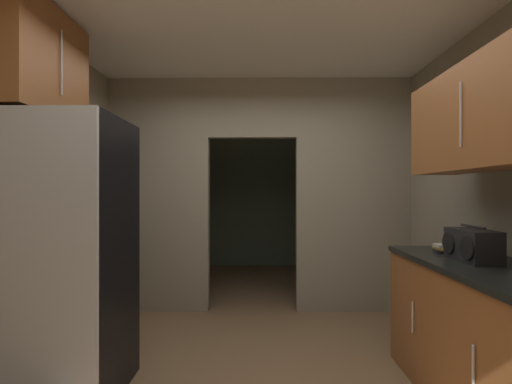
{
  "coord_description": "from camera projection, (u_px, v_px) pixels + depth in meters",
  "views": [
    {
      "loc": [
        0.02,
        -2.54,
        1.38
      ],
      "look_at": [
        -0.02,
        0.89,
        1.38
      ],
      "focal_mm": 25.85,
      "sensor_mm": 36.0,
      "label": 1
    }
  ],
  "objects": [
    {
      "name": "lower_cabinet_run",
      "position": [
        491.0,
        342.0,
        2.24
      ],
      "size": [
        0.66,
        1.69,
        0.93
      ],
      "color": "brown",
      "rests_on": "ground"
    },
    {
      "name": "kitchen_partition",
      "position": [
        261.0,
        187.0,
        4.3
      ],
      "size": [
        3.5,
        0.12,
        2.7
      ],
      "color": "gray",
      "rests_on": "ground"
    },
    {
      "name": "adjoining_room_shell",
      "position": [
        259.0,
        194.0,
        6.18
      ],
      "size": [
        3.5,
        2.75,
        2.7
      ],
      "color": "slate",
      "rests_on": "ground"
    },
    {
      "name": "kitchen_overhead_slab",
      "position": [
        258.0,
        30.0,
        3.07
      ],
      "size": [
        3.9,
        7.52,
        0.06
      ],
      "primitive_type": "cube",
      "color": "silver"
    },
    {
      "name": "refrigerator",
      "position": [
        63.0,
        257.0,
        2.5
      ],
      "size": [
        0.8,
        0.78,
        1.88
      ],
      "color": "black",
      "rests_on": "ground"
    },
    {
      "name": "book_stack",
      "position": [
        444.0,
        249.0,
        2.71
      ],
      "size": [
        0.15,
        0.16,
        0.06
      ],
      "color": "black",
      "rests_on": "lower_cabinet_run"
    },
    {
      "name": "upper_cabinet_fridgeside",
      "position": [
        36.0,
        63.0,
        2.6
      ],
      "size": [
        0.36,
        0.88,
        0.77
      ],
      "color": "brown"
    },
    {
      "name": "boombox",
      "position": [
        472.0,
        245.0,
        2.38
      ],
      "size": [
        0.2,
        0.37,
        0.23
      ],
      "color": "black",
      "rests_on": "lower_cabinet_run"
    },
    {
      "name": "upper_cabinet_counterside",
      "position": [
        491.0,
        115.0,
        2.24
      ],
      "size": [
        0.36,
        1.52,
        0.67
      ],
      "color": "brown"
    }
  ]
}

